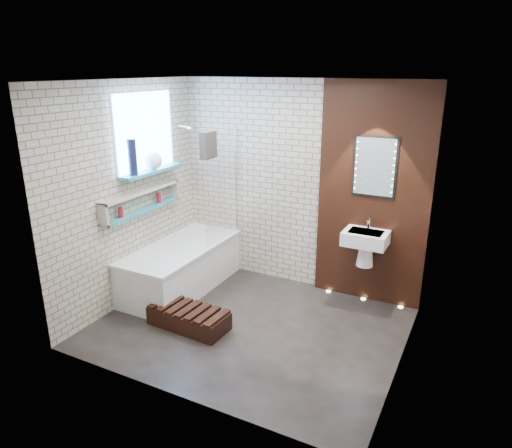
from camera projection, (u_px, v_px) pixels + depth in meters
The scene contains 15 objects.
ground at pixel (250, 326), 5.17m from camera, with size 3.20×3.20×0.00m, color black.
room_shell at pixel (249, 214), 4.75m from camera, with size 3.24×3.20×2.60m.
walnut_panel at pixel (373, 196), 5.41m from camera, with size 1.30×0.06×2.60m, color black.
clerestory_window at pixel (146, 140), 5.53m from camera, with size 0.18×1.00×0.94m.
display_niche at pixel (142, 201), 5.57m from camera, with size 0.14×1.30×0.26m.
bathtub at pixel (182, 267), 5.98m from camera, with size 0.79×1.74×0.70m.
bath_screen at pixel (221, 187), 5.88m from camera, with size 0.01×0.78×1.40m, color white.
towel at pixel (208, 145), 5.47m from camera, with size 0.09×0.24×0.31m, color #292521.
shower_head at pixel (193, 127), 5.89m from camera, with size 0.18×0.18×0.02m, color silver.
washbasin at pixel (365, 243), 5.41m from camera, with size 0.50×0.36×0.58m.
led_mirror at pixel (375, 167), 5.27m from camera, with size 0.50×0.02×0.70m.
walnut_step at pixel (189, 318), 5.14m from camera, with size 0.88×0.39×0.20m, color black.
niche_bottles at pixel (137, 206), 5.50m from camera, with size 0.05×0.74×0.13m.
sill_vases at pixel (147, 160), 5.50m from camera, with size 0.20×0.51×0.41m.
floor_uplights at pixel (363, 299), 5.77m from camera, with size 0.96×0.06×0.01m.
Camera 1 is at (2.13, -4.00, 2.73)m, focal length 32.85 mm.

